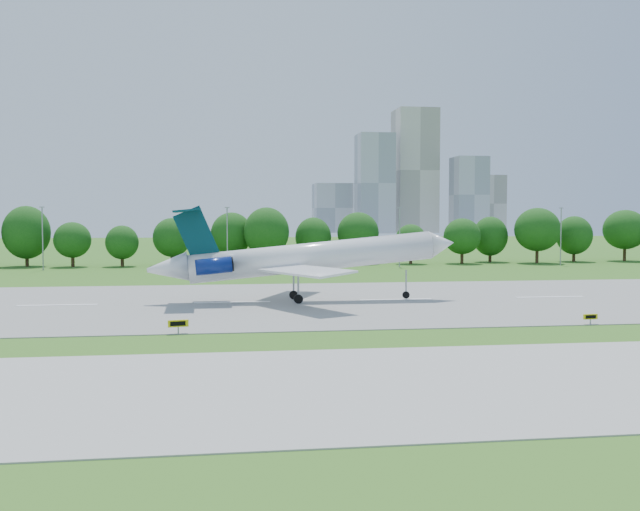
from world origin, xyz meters
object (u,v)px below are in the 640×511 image
at_px(service_vehicle_a, 180,269).
at_px(service_vehicle_b, 231,267).
at_px(taxi_sign_left, 178,324).
at_px(airliner, 297,257).

xyz_separation_m(service_vehicle_a, service_vehicle_b, (9.34, 1.91, 0.08)).
bearing_deg(service_vehicle_a, taxi_sign_left, -157.34).
bearing_deg(service_vehicle_a, service_vehicle_b, -58.76).
height_order(service_vehicle_a, service_vehicle_b, service_vehicle_b).
height_order(taxi_sign_left, service_vehicle_b, service_vehicle_b).
bearing_deg(airliner, service_vehicle_b, 96.47).
xyz_separation_m(airliner, taxi_sign_left, (-12.77, -22.11, -4.46)).
distance_m(airliner, taxi_sign_left, 25.92).
bearing_deg(taxi_sign_left, service_vehicle_a, 82.84).
distance_m(taxi_sign_left, service_vehicle_a, 71.88).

